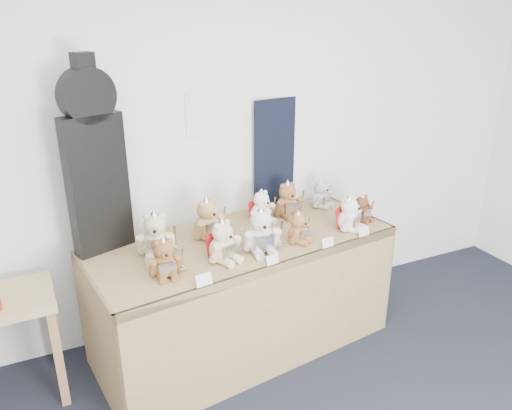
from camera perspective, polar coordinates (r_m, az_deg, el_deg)
name	(u,v)px	position (r m, az deg, el deg)	size (l,w,h in m)	color
room_shell	(201,114)	(3.41, -6.35, 10.31)	(6.00, 6.00, 6.00)	silver
display_table	(249,267)	(3.30, -0.82, -7.14)	(2.09, 1.09, 0.83)	olive
guitar_case	(95,160)	(3.09, -17.95, 4.94)	(0.38, 0.22, 1.19)	black
navy_board	(289,151)	(3.77, 3.74, 6.13)	(0.61, 0.02, 0.82)	black
teddy_front_far_left	(165,260)	(2.85, -10.38, -6.15)	(0.21, 0.17, 0.26)	brown
teddy_front_left	(223,243)	(2.97, -3.76, -4.34)	(0.24, 0.23, 0.29)	beige
teddy_front_centre	(261,233)	(3.06, 0.59, -3.17)	(0.26, 0.22, 0.32)	beige
teddy_front_right	(299,229)	(3.21, 4.88, -2.72)	(0.19, 0.19, 0.23)	#956038
teddy_front_far_right	(349,215)	(3.43, 10.63, -1.12)	(0.22, 0.22, 0.27)	white
teddy_front_end	(362,209)	(3.61, 12.05, -0.47)	(0.18, 0.16, 0.21)	brown
teddy_back_left	(156,236)	(3.08, -11.38, -3.55)	(0.26, 0.24, 0.32)	#C4B68F
teddy_back_centre_left	(208,221)	(3.26, -5.52, -1.78)	(0.26, 0.24, 0.31)	tan
teddy_back_centre_right	(262,208)	(3.50, 0.67, -0.37)	(0.22, 0.20, 0.26)	white
teddy_back_right	(288,201)	(3.60, 3.66, 0.47)	(0.24, 0.19, 0.29)	brown
teddy_back_end	(321,195)	(3.80, 7.45, 1.14)	(0.20, 0.19, 0.24)	silver
entry_card_a	(204,280)	(2.75, -5.97, -8.50)	(0.10, 0.00, 0.07)	silver
entry_card_b	(273,260)	(2.95, 1.91, -6.25)	(0.08, 0.00, 0.06)	silver
entry_card_c	(328,242)	(3.19, 8.20, -4.26)	(0.09, 0.00, 0.06)	silver
entry_card_d	(364,231)	(3.38, 12.21, -2.96)	(0.09, 0.00, 0.06)	silver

